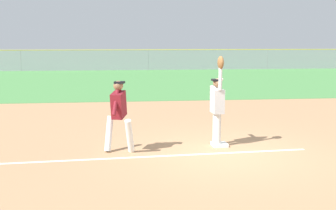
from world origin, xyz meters
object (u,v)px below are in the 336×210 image
at_px(parked_car_green, 90,61).
at_px(parked_car_blue, 155,61).
at_px(runner, 119,111).
at_px(baseball, 222,79).
at_px(parked_car_tan, 208,60).
at_px(fielder, 217,102).
at_px(first_base, 219,144).

relative_size(parked_car_green, parked_car_blue, 1.00).
relative_size(runner, parked_car_blue, 0.38).
height_order(baseball, parked_car_blue, baseball).
distance_m(parked_car_blue, parked_car_tan, 5.35).
distance_m(runner, parked_car_blue, 30.37).
bearing_deg(runner, parked_car_green, 112.08).
relative_size(runner, parked_car_tan, 0.38).
height_order(fielder, parked_car_tan, fielder).
distance_m(baseball, parked_car_tan, 30.87).
bearing_deg(parked_car_green, first_base, -85.39).
distance_m(parked_car_green, parked_car_blue, 6.12).
bearing_deg(first_base, parked_car_blue, 88.51).
bearing_deg(parked_car_tan, parked_car_green, -173.91).
bearing_deg(parked_car_blue, parked_car_green, -175.72).
bearing_deg(parked_car_green, runner, -90.14).
distance_m(runner, parked_car_green, 30.54).
bearing_deg(fielder, parked_car_green, -83.70).
bearing_deg(parked_car_green, fielder, -85.51).
bearing_deg(runner, parked_car_tan, 91.07).
relative_size(fielder, baseball, 30.81).
relative_size(runner, parked_car_green, 0.38).
relative_size(first_base, baseball, 5.14).
distance_m(first_base, fielder, 1.08).
xyz_separation_m(fielder, parked_car_green, (-5.28, 30.10, -0.45)).
bearing_deg(baseball, parked_car_blue, 88.62).
height_order(baseball, parked_car_tan, baseball).
bearing_deg(parked_car_blue, first_base, -85.16).
height_order(fielder, runner, fielder).
distance_m(first_base, baseball, 1.65).
xyz_separation_m(baseball, parked_car_blue, (0.72, 29.78, -1.01)).
height_order(first_base, runner, runner).
distance_m(fielder, parked_car_blue, 29.90).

